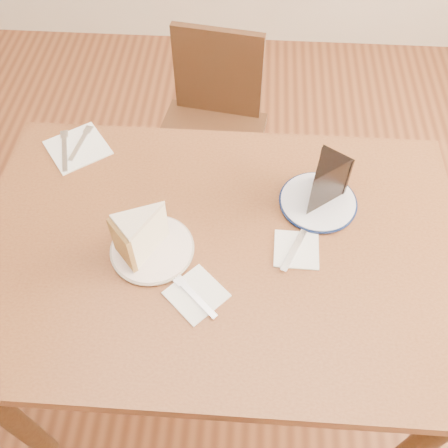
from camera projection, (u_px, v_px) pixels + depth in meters
ground at (221, 360)px, 1.82m from camera, size 4.00×4.00×0.00m
table at (219, 266)px, 1.29m from camera, size 1.20×0.80×0.75m
chair_far at (211, 130)px, 1.90m from camera, size 0.44×0.44×0.79m
plate_cream at (152, 249)px, 1.20m from camera, size 0.19×0.19×0.01m
plate_navy at (318, 202)px, 1.29m from camera, size 0.19×0.19×0.01m
carrot_cake at (146, 232)px, 1.15m from camera, size 0.14×0.14×0.11m
chocolate_cake at (321, 185)px, 1.23m from camera, size 0.13×0.14×0.12m
napkin_cream at (196, 294)px, 1.13m from camera, size 0.16×0.16×0.00m
napkin_navy at (296, 250)px, 1.20m from camera, size 0.11×0.11×0.00m
napkin_spare at (78, 148)px, 1.41m from camera, size 0.21×0.21×0.00m
fork_cream at (195, 297)px, 1.12m from camera, size 0.11×0.11×0.00m
knife_navy at (297, 244)px, 1.21m from camera, size 0.08×0.16×0.00m
fork_spare at (80, 143)px, 1.41m from camera, size 0.04×0.14×0.00m
knife_spare at (65, 151)px, 1.39m from camera, size 0.06×0.16×0.00m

